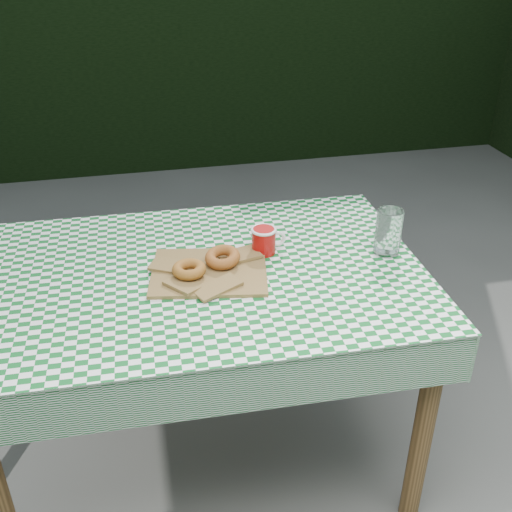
{
  "coord_description": "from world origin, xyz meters",
  "views": [
    {
      "loc": [
        -0.09,
        -1.45,
        1.68
      ],
      "look_at": [
        0.25,
        0.09,
        0.79
      ],
      "focal_mm": 42.47,
      "sensor_mm": 36.0,
      "label": 1
    }
  ],
  "objects_px": {
    "coffee_mug": "(264,241)",
    "paper_bag": "(209,271)",
    "table": "(206,371)",
    "drinking_glass": "(388,232)"
  },
  "relations": [
    {
      "from": "paper_bag",
      "to": "coffee_mug",
      "type": "relative_size",
      "value": 2.27
    },
    {
      "from": "table",
      "to": "paper_bag",
      "type": "height_order",
      "value": "paper_bag"
    },
    {
      "from": "coffee_mug",
      "to": "paper_bag",
      "type": "bearing_deg",
      "value": -157.51
    },
    {
      "from": "paper_bag",
      "to": "drinking_glass",
      "type": "distance_m",
      "value": 0.56
    },
    {
      "from": "table",
      "to": "paper_bag",
      "type": "distance_m",
      "value": 0.39
    },
    {
      "from": "coffee_mug",
      "to": "drinking_glass",
      "type": "height_order",
      "value": "drinking_glass"
    },
    {
      "from": "drinking_glass",
      "to": "paper_bag",
      "type": "bearing_deg",
      "value": -179.58
    },
    {
      "from": "table",
      "to": "coffee_mug",
      "type": "distance_m",
      "value": 0.48
    },
    {
      "from": "coffee_mug",
      "to": "table",
      "type": "bearing_deg",
      "value": -163.98
    },
    {
      "from": "coffee_mug",
      "to": "drinking_glass",
      "type": "bearing_deg",
      "value": -16.0
    }
  ]
}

